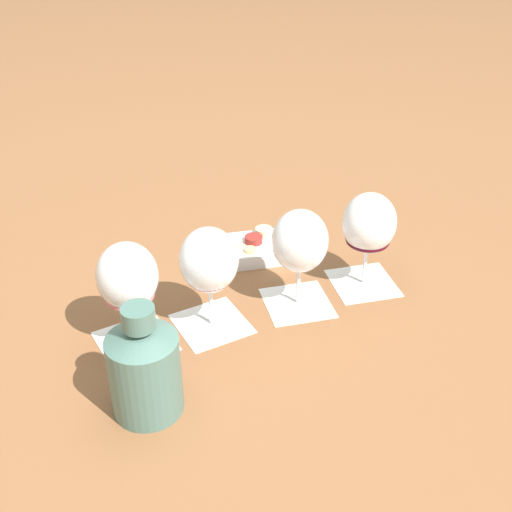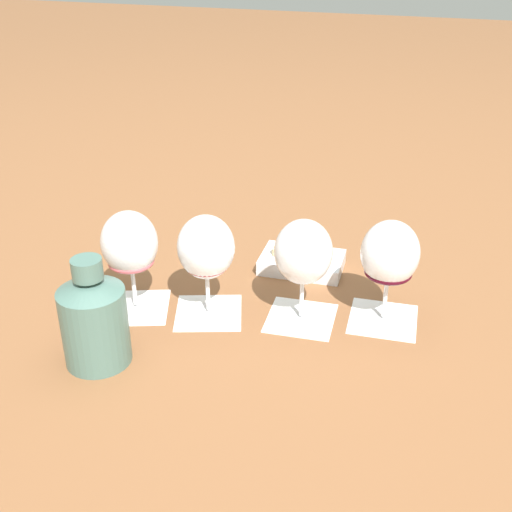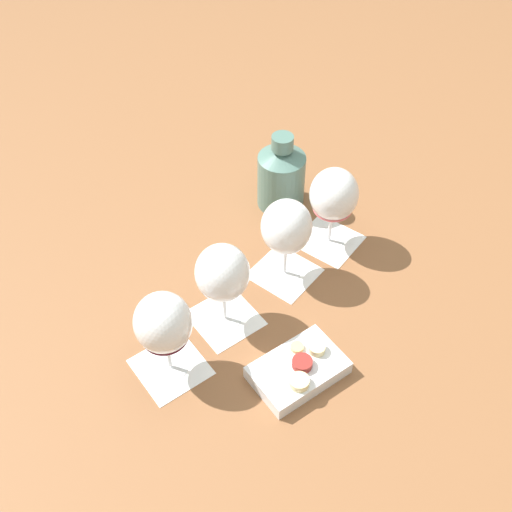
# 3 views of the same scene
# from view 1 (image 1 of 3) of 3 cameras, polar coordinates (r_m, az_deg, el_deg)

# --- Properties ---
(ground_plane) EXTENTS (8.00, 8.00, 0.00)m
(ground_plane) POSITION_cam_1_polar(r_m,az_deg,el_deg) (1.10, -0.10, -4.95)
(ground_plane) COLOR brown
(tasting_card_0) EXTENTS (0.15, 0.15, 0.00)m
(tasting_card_0) POSITION_cam_1_polar(r_m,az_deg,el_deg) (1.05, -10.67, -7.42)
(tasting_card_0) COLOR white
(tasting_card_0) RESTS_ON ground_plane
(tasting_card_1) EXTENTS (0.14, 0.15, 0.00)m
(tasting_card_1) POSITION_cam_1_polar(r_m,az_deg,el_deg) (1.07, -3.96, -6.01)
(tasting_card_1) COLOR white
(tasting_card_1) RESTS_ON ground_plane
(tasting_card_2) EXTENTS (0.12, 0.12, 0.00)m
(tasting_card_2) POSITION_cam_1_polar(r_m,az_deg,el_deg) (1.12, 3.70, -4.16)
(tasting_card_2) COLOR white
(tasting_card_2) RESTS_ON ground_plane
(tasting_card_3) EXTENTS (0.12, 0.12, 0.00)m
(tasting_card_3) POSITION_cam_1_polar(r_m,az_deg,el_deg) (1.19, 9.48, -2.36)
(tasting_card_3) COLOR white
(tasting_card_3) RESTS_ON ground_plane
(wine_glass_0) EXTENTS (0.09, 0.09, 0.18)m
(wine_glass_0) POSITION_cam_1_polar(r_m,az_deg,el_deg) (0.99, -11.34, -2.09)
(wine_glass_0) COLOR white
(wine_glass_0) RESTS_ON tasting_card_0
(wine_glass_1) EXTENTS (0.09, 0.09, 0.18)m
(wine_glass_1) POSITION_cam_1_polar(r_m,az_deg,el_deg) (1.01, -4.20, -0.71)
(wine_glass_1) COLOR white
(wine_glass_1) RESTS_ON tasting_card_1
(wine_glass_2) EXTENTS (0.09, 0.09, 0.18)m
(wine_glass_2) POSITION_cam_1_polar(r_m,az_deg,el_deg) (1.06, 3.92, 1.01)
(wine_glass_2) COLOR white
(wine_glass_2) RESTS_ON tasting_card_2
(wine_glass_3) EXTENTS (0.09, 0.09, 0.18)m
(wine_glass_3) POSITION_cam_1_polar(r_m,az_deg,el_deg) (1.12, 10.00, 2.62)
(wine_glass_3) COLOR white
(wine_glass_3) RESTS_ON tasting_card_3
(ceramic_vase) EXTENTS (0.10, 0.10, 0.17)m
(ceramic_vase) POSITION_cam_1_polar(r_m,az_deg,el_deg) (0.89, -9.90, -9.67)
(ceramic_vase) COLOR #4C7066
(ceramic_vase) RESTS_ON ground_plane
(snack_dish) EXTENTS (0.16, 0.11, 0.04)m
(snack_dish) POSITION_cam_1_polar(r_m,az_deg,el_deg) (1.24, 0.01, 0.70)
(snack_dish) COLOR silver
(snack_dish) RESTS_ON ground_plane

